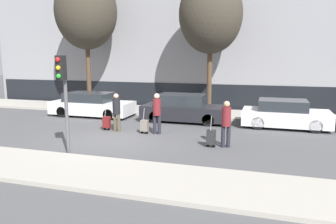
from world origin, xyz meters
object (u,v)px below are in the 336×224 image
at_px(traffic_light, 63,85).
at_px(pedestrian_center, 157,111).
at_px(trolley_center, 145,126).
at_px(bare_tree_down_street, 211,15).
at_px(parked_car_0, 92,105).
at_px(trolley_right, 211,137).
at_px(pedestrian_right, 226,121).
at_px(trolley_left, 107,122).
at_px(bare_tree_near_crossing, 86,12).
at_px(parked_car_2, 285,115).
at_px(parked_car_1, 184,109).
at_px(pedestrian_left, 116,110).

bearing_deg(traffic_light, pedestrian_center, 63.22).
distance_m(trolley_center, bare_tree_down_street, 7.82).
height_order(parked_car_0, trolley_right, parked_car_0).
xyz_separation_m(trolley_center, trolley_right, (3.16, -1.30, 0.02)).
xyz_separation_m(trolley_center, pedestrian_right, (3.69, -1.13, 0.63)).
xyz_separation_m(trolley_left, bare_tree_near_crossing, (-4.00, 5.32, 5.72)).
bearing_deg(pedestrian_right, bare_tree_down_street, 87.55).
height_order(trolley_center, trolley_right, trolley_right).
bearing_deg(parked_car_2, trolley_right, -121.91).
height_order(parked_car_0, parked_car_1, parked_car_1).
height_order(trolley_left, bare_tree_down_street, bare_tree_down_street).
bearing_deg(trolley_center, bare_tree_down_street, 71.26).
height_order(parked_car_2, pedestrian_left, pedestrian_left).
height_order(trolley_center, traffic_light, traffic_light).
height_order(bare_tree_near_crossing, bare_tree_down_street, bare_tree_near_crossing).
bearing_deg(parked_car_2, trolley_center, -152.10).
relative_size(pedestrian_left, pedestrian_center, 0.96).
bearing_deg(bare_tree_near_crossing, traffic_light, -63.96).
bearing_deg(parked_car_0, bare_tree_near_crossing, 122.77).
distance_m(pedestrian_left, trolley_right, 4.77).
bearing_deg(parked_car_1, pedestrian_center, -98.08).
xyz_separation_m(parked_car_1, trolley_left, (-2.89, -3.06, -0.29)).
bearing_deg(trolley_center, pedestrian_left, 177.22).
relative_size(parked_car_1, trolley_left, 3.76).
height_order(parked_car_2, trolley_center, parked_car_2).
xyz_separation_m(pedestrian_left, pedestrian_center, (1.90, 0.06, 0.04)).
xyz_separation_m(bare_tree_near_crossing, bare_tree_down_street, (7.77, 0.03, -0.47)).
height_order(pedestrian_right, trolley_right, pedestrian_right).
distance_m(pedestrian_center, trolley_right, 3.05).
height_order(trolley_right, bare_tree_near_crossing, bare_tree_near_crossing).
relative_size(parked_car_1, bare_tree_near_crossing, 0.53).
xyz_separation_m(parked_car_2, pedestrian_right, (-2.24, -4.26, 0.37)).
bearing_deg(trolley_left, bare_tree_near_crossing, 126.94).
distance_m(trolley_left, pedestrian_center, 2.53).
bearing_deg(parked_car_0, trolley_left, -50.25).
relative_size(trolley_center, bare_tree_near_crossing, 0.14).
bearing_deg(parked_car_0, parked_car_2, -0.30).
distance_m(parked_car_0, trolley_left, 3.99).
xyz_separation_m(parked_car_1, pedestrian_center, (-0.44, -3.07, 0.36)).
bearing_deg(trolley_right, bare_tree_near_crossing, 143.37).
bearing_deg(pedestrian_center, parked_car_0, 135.35).
bearing_deg(pedestrian_left, traffic_light, -84.12).
xyz_separation_m(trolley_left, trolley_right, (5.08, -1.43, 0.01)).
xyz_separation_m(parked_car_0, trolley_right, (7.62, -4.49, -0.25)).
relative_size(parked_car_0, bare_tree_near_crossing, 0.56).
xyz_separation_m(parked_car_2, pedestrian_center, (-5.39, -3.01, 0.39)).
xyz_separation_m(trolley_center, bare_tree_down_street, (1.86, 5.48, 5.26)).
xyz_separation_m(pedestrian_right, trolley_right, (-0.52, -0.17, -0.61)).
relative_size(parked_car_0, pedestrian_center, 2.60).
height_order(parked_car_0, pedestrian_center, pedestrian_center).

